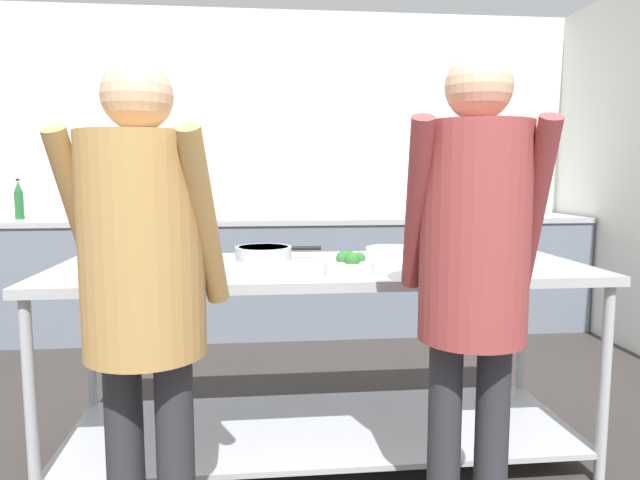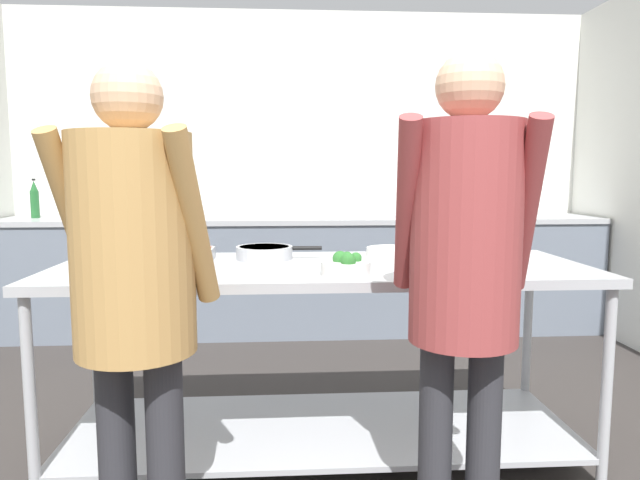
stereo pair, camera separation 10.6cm
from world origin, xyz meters
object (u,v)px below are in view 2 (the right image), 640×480
Objects in this scene: serving_tray_vegetables at (167,256)px; broccoli_bowl at (346,266)px; serving_tray_roast at (468,254)px; plate_stack at (393,254)px; guest_serving_left at (465,257)px; guest_serving_right at (134,269)px; sauce_pan at (265,252)px; water_bottle at (35,200)px.

serving_tray_vegetables is 2.09× the size of broccoli_bowl.
broccoli_bowl is 0.74m from serving_tray_roast.
broccoli_bowl reaches higher than plate_stack.
guest_serving_left is at bearing -109.11° from serving_tray_roast.
plate_stack is (1.05, -0.03, 0.00)m from serving_tray_vegetables.
plate_stack is 0.37m from serving_tray_roast.
guest_serving_right reaches higher than plate_stack.
serving_tray_vegetables is at bearing 179.32° from serving_tray_roast.
sauce_pan is 2.04× the size of broccoli_bowl.
guest_serving_left is at bearing -56.52° from broccoli_bowl.
water_bottle is (-1.43, 2.01, 0.17)m from serving_tray_vegetables.
water_bottle is (-1.88, 1.97, 0.16)m from sauce_pan.
water_bottle is at bearing 132.48° from broccoli_bowl.
guest_serving_right is at bearing -138.72° from plate_stack.
water_bottle is (-2.48, 2.05, 0.17)m from plate_stack.
broccoli_bowl is (0.34, -0.46, 0.00)m from sauce_pan.
serving_tray_roast is 0.25× the size of guest_serving_right.
sauce_pan is 1.61× the size of plate_stack.
guest_serving_left is at bearing -0.87° from guest_serving_right.
water_bottle reaches higher than serving_tray_vegetables.
water_bottle is (-2.22, 2.43, 0.16)m from broccoli_bowl.
guest_serving_right is at bearing -146.21° from broccoli_bowl.
guest_serving_left reaches higher than serving_tray_roast.
guest_serving_right is at bearing -147.00° from serving_tray_roast.
serving_tray_roast is (0.97, -0.07, -0.01)m from sauce_pan.
serving_tray_vegetables is 1.44m from guest_serving_left.
guest_serving_right is 3.27m from water_bottle.
guest_serving_right reaches higher than broccoli_bowl.
serving_tray_roast is 1.32× the size of water_bottle.
serving_tray_roast is (1.42, -0.02, 0.00)m from serving_tray_vegetables.
plate_stack reaches higher than serving_tray_vegetables.
broccoli_bowl is 0.12× the size of guest_serving_right.
serving_tray_vegetables is at bearing 152.41° from broccoli_bowl.
guest_serving_right is (-0.37, -0.94, 0.08)m from sauce_pan.
sauce_pan is 0.99× the size of serving_tray_roast.
guest_serving_right is 5.20× the size of water_bottle.
water_bottle reaches higher than serving_tray_roast.
guest_serving_right is at bearing -111.64° from sauce_pan.
guest_serving_right is (0.08, -0.89, 0.09)m from serving_tray_vegetables.
serving_tray_roast is at bearing 33.00° from guest_serving_right.
guest_serving_left is at bearing -85.90° from plate_stack.
guest_serving_left is at bearing -55.14° from sauce_pan.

